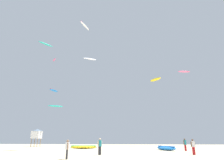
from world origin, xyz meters
TOP-DOWN VIEW (x-y plane):
  - ground_plane at (0.00, 0.00)m, footprint 120.00×120.00m
  - person_foreground at (-1.96, 4.25)m, footprint 0.35×0.47m
  - person_midground at (11.28, 17.81)m, footprint 0.50×0.40m
  - person_left at (10.14, 10.28)m, footprint 0.52×0.37m
  - person_right at (-0.01, 9.15)m, footprint 0.43×0.46m
  - kite_grounded_near at (-5.36, 22.97)m, footprint 5.00×1.92m
  - kite_grounded_mid at (8.78, 19.64)m, footprint 3.24×5.66m
  - lifeguard_tower at (-19.55, 32.35)m, footprint 2.30×2.30m
  - kite_aloft_0 at (-8.76, 39.05)m, footprint 4.11×2.78m
  - kite_aloft_1 at (-19.61, 37.95)m, footprint 2.00×2.52m
  - kite_aloft_2 at (-19.65, 39.91)m, footprint 1.99×3.89m
  - kite_aloft_3 at (14.12, 23.57)m, footprint 2.56×1.19m
  - kite_aloft_4 at (-16.43, 34.58)m, footprint 4.01×2.48m
  - kite_aloft_5 at (-5.46, 20.19)m, footprint 1.86×3.51m
  - kite_aloft_6 at (-16.31, 25.48)m, footprint 3.03×3.54m
  - kite_aloft_7 at (10.46, 37.84)m, footprint 3.33×3.75m

SIDE VIEW (x-z plane):
  - ground_plane at x=0.00m, z-range 0.00..0.00m
  - kite_grounded_near at x=-5.36m, z-range -0.04..0.60m
  - kite_grounded_mid at x=8.78m, z-range -0.02..0.65m
  - person_foreground at x=-1.96m, z-range 0.13..1.70m
  - person_left at x=10.14m, z-range 0.14..1.80m
  - person_right at x=-0.01m, z-range 0.15..1.90m
  - person_midground at x=11.28m, z-range 0.15..1.92m
  - lifeguard_tower at x=-19.55m, z-range 0.98..5.13m
  - kite_aloft_4 at x=-16.43m, z-range 9.86..10.41m
  - kite_aloft_3 at x=14.12m, z-range 14.36..14.61m
  - kite_aloft_2 at x=-19.65m, z-range 15.65..16.14m
  - kite_aloft_7 at x=10.46m, z-range 17.34..18.00m
  - kite_aloft_6 at x=-16.31m, z-range 23.06..23.82m
  - kite_aloft_5 at x=-5.46m, z-range 23.64..24.50m
  - kite_aloft_1 at x=-19.61m, z-range 24.85..25.47m
  - kite_aloft_0 at x=-8.76m, z-range 24.92..25.95m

